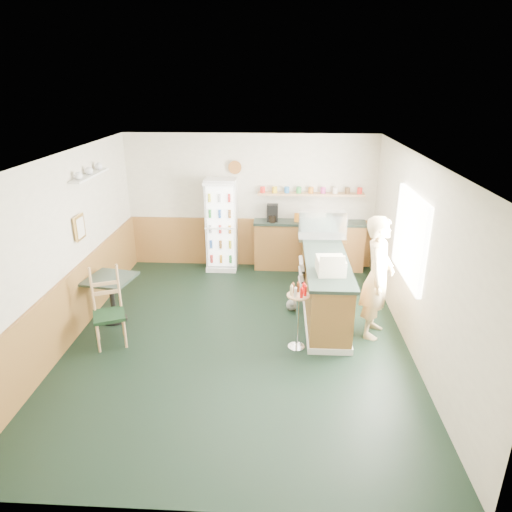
# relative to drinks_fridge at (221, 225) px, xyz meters

# --- Properties ---
(ground) EXTENTS (6.00, 6.00, 0.00)m
(ground) POSITION_rel_drinks_fridge_xyz_m (0.57, -2.74, -0.93)
(ground) COLOR black
(ground) RESTS_ON ground
(room_envelope) EXTENTS (5.04, 6.02, 2.72)m
(room_envelope) POSITION_rel_drinks_fridge_xyz_m (0.34, -2.01, 0.60)
(room_envelope) COLOR beige
(room_envelope) RESTS_ON ground
(service_counter) EXTENTS (0.68, 3.01, 1.01)m
(service_counter) POSITION_rel_drinks_fridge_xyz_m (1.92, -1.67, -0.47)
(service_counter) COLOR #955D30
(service_counter) RESTS_ON ground
(back_counter) EXTENTS (2.24, 0.42, 1.69)m
(back_counter) POSITION_rel_drinks_fridge_xyz_m (1.76, 0.06, -0.38)
(back_counter) COLOR #955D30
(back_counter) RESTS_ON ground
(drinks_fridge) EXTENTS (0.61, 0.53, 1.85)m
(drinks_fridge) POSITION_rel_drinks_fridge_xyz_m (0.00, 0.00, 0.00)
(drinks_fridge) COLOR white
(drinks_fridge) RESTS_ON ground
(display_case) EXTENTS (0.83, 0.44, 0.47)m
(display_case) POSITION_rel_drinks_fridge_xyz_m (1.92, -1.00, 0.32)
(display_case) COLOR silver
(display_case) RESTS_ON service_counter
(cash_register) EXTENTS (0.42, 0.44, 0.23)m
(cash_register) POSITION_rel_drinks_fridge_xyz_m (1.92, -2.53, 0.20)
(cash_register) COLOR beige
(cash_register) RESTS_ON service_counter
(shopkeeper) EXTENTS (0.63, 0.74, 1.87)m
(shopkeeper) POSITION_rel_drinks_fridge_xyz_m (2.62, -2.50, 0.01)
(shopkeeper) COLOR tan
(shopkeeper) RESTS_ON ground
(condiment_stand) EXTENTS (0.32, 0.32, 0.99)m
(condiment_stand) POSITION_rel_drinks_fridge_xyz_m (1.44, -2.96, -0.27)
(condiment_stand) COLOR silver
(condiment_stand) RESTS_ON ground
(newspaper_rack) EXTENTS (0.09, 0.47, 0.55)m
(newspaper_rack) POSITION_rel_drinks_fridge_xyz_m (1.56, -1.45, -0.43)
(newspaper_rack) COLOR black
(newspaper_rack) RESTS_ON ground
(cafe_table) EXTENTS (0.81, 0.81, 0.76)m
(cafe_table) POSITION_rel_drinks_fridge_xyz_m (-1.48, -2.32, -0.39)
(cafe_table) COLOR black
(cafe_table) RESTS_ON ground
(cafe_chair) EXTENTS (0.57, 0.58, 1.17)m
(cafe_chair) POSITION_rel_drinks_fridge_xyz_m (-1.28, -2.91, -0.32)
(cafe_chair) COLOR black
(cafe_chair) RESTS_ON ground
(dog_doorstop) EXTENTS (0.19, 0.25, 0.23)m
(dog_doorstop) POSITION_rel_drinks_fridge_xyz_m (1.40, -1.82, -0.82)
(dog_doorstop) COLOR gray
(dog_doorstop) RESTS_ON ground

